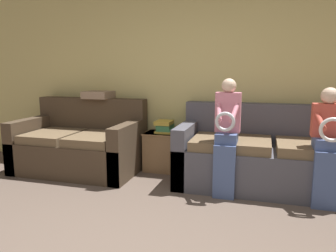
{
  "coord_description": "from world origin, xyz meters",
  "views": [
    {
      "loc": [
        0.82,
        -1.76,
        1.38
      ],
      "look_at": [
        -0.16,
        1.59,
        0.78
      ],
      "focal_mm": 35.0,
      "sensor_mm": 36.0,
      "label": 1
    }
  ],
  "objects_px": {
    "couch_side": "(81,146)",
    "child_right_seated": "(328,141)",
    "child_left_seated": "(227,132)",
    "side_shelf": "(165,151)",
    "couch_main": "(273,158)",
    "throw_pillow": "(99,95)",
    "book_stack": "(165,127)"
  },
  "relations": [
    {
      "from": "couch_main",
      "to": "side_shelf",
      "type": "height_order",
      "value": "couch_main"
    },
    {
      "from": "book_stack",
      "to": "child_right_seated",
      "type": "bearing_deg",
      "value": -18.91
    },
    {
      "from": "couch_side",
      "to": "child_left_seated",
      "type": "distance_m",
      "value": 2.09
    },
    {
      "from": "child_left_seated",
      "to": "side_shelf",
      "type": "relative_size",
      "value": 2.37
    },
    {
      "from": "couch_main",
      "to": "throw_pillow",
      "type": "height_order",
      "value": "throw_pillow"
    },
    {
      "from": "book_stack",
      "to": "couch_side",
      "type": "bearing_deg",
      "value": -165.37
    },
    {
      "from": "child_right_seated",
      "to": "throw_pillow",
      "type": "relative_size",
      "value": 3.23
    },
    {
      "from": "side_shelf",
      "to": "book_stack",
      "type": "height_order",
      "value": "book_stack"
    },
    {
      "from": "book_stack",
      "to": "couch_main",
      "type": "bearing_deg",
      "value": -10.35
    },
    {
      "from": "book_stack",
      "to": "child_left_seated",
      "type": "bearing_deg",
      "value": -35.67
    },
    {
      "from": "couch_side",
      "to": "throw_pillow",
      "type": "height_order",
      "value": "throw_pillow"
    },
    {
      "from": "side_shelf",
      "to": "book_stack",
      "type": "xyz_separation_m",
      "value": [
        0.0,
        -0.0,
        0.34
      ]
    },
    {
      "from": "side_shelf",
      "to": "child_right_seated",
      "type": "bearing_deg",
      "value": -18.95
    },
    {
      "from": "couch_main",
      "to": "child_left_seated",
      "type": "bearing_deg",
      "value": -142.26
    },
    {
      "from": "couch_main",
      "to": "child_left_seated",
      "type": "distance_m",
      "value": 0.73
    },
    {
      "from": "couch_main",
      "to": "child_right_seated",
      "type": "height_order",
      "value": "child_right_seated"
    },
    {
      "from": "child_right_seated",
      "to": "side_shelf",
      "type": "xyz_separation_m",
      "value": [
        -1.92,
        0.66,
        -0.4
      ]
    },
    {
      "from": "couch_main",
      "to": "book_stack",
      "type": "distance_m",
      "value": 1.46
    },
    {
      "from": "couch_main",
      "to": "couch_side",
      "type": "bearing_deg",
      "value": -179.19
    },
    {
      "from": "child_right_seated",
      "to": "book_stack",
      "type": "xyz_separation_m",
      "value": [
        -1.91,
        0.66,
        -0.06
      ]
    },
    {
      "from": "couch_main",
      "to": "throw_pillow",
      "type": "xyz_separation_m",
      "value": [
        -2.41,
        0.31,
        0.68
      ]
    },
    {
      "from": "child_right_seated",
      "to": "throw_pillow",
      "type": "bearing_deg",
      "value": 166.37
    },
    {
      "from": "child_left_seated",
      "to": "throw_pillow",
      "type": "relative_size",
      "value": 3.45
    },
    {
      "from": "book_stack",
      "to": "throw_pillow",
      "type": "height_order",
      "value": "throw_pillow"
    },
    {
      "from": "child_right_seated",
      "to": "throw_pillow",
      "type": "xyz_separation_m",
      "value": [
        -2.92,
        0.71,
        0.35
      ]
    },
    {
      "from": "side_shelf",
      "to": "throw_pillow",
      "type": "relative_size",
      "value": 1.45
    },
    {
      "from": "couch_side",
      "to": "child_right_seated",
      "type": "relative_size",
      "value": 1.36
    },
    {
      "from": "couch_side",
      "to": "child_left_seated",
      "type": "relative_size",
      "value": 1.28
    },
    {
      "from": "child_left_seated",
      "to": "child_right_seated",
      "type": "distance_m",
      "value": 1.01
    },
    {
      "from": "couch_side",
      "to": "throw_pillow",
      "type": "xyz_separation_m",
      "value": [
        0.12,
        0.35,
        0.69
      ]
    },
    {
      "from": "couch_side",
      "to": "child_right_seated",
      "type": "height_order",
      "value": "child_right_seated"
    },
    {
      "from": "book_stack",
      "to": "throw_pillow",
      "type": "distance_m",
      "value": 1.09
    }
  ]
}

